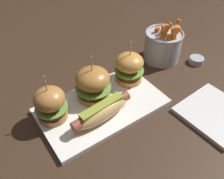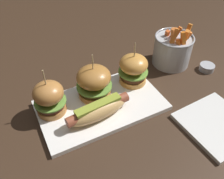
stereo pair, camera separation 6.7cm
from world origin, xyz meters
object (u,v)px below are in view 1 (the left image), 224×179
Objects in this scene: hot_dog at (102,111)px; slider_right at (129,67)px; slider_center at (94,83)px; side_plate at (215,113)px; platter_main at (102,106)px; fries_bucket at (163,45)px; sauce_ramekin at (196,60)px; slider_left at (51,104)px.

hot_dog is 1.31× the size of slider_right.
slider_center is 0.35m from side_plate.
hot_dog is at bearing -122.36° from platter_main.
hot_dog is at bearing -159.45° from fries_bucket.
slider_center is 0.81× the size of side_plate.
platter_main is at bearing 140.47° from side_plate.
side_plate is (0.11, -0.25, -0.06)m from slider_right.
slider_right reaches higher than fries_bucket.
slider_right is at bearing 114.89° from side_plate.
platter_main is at bearing 179.17° from sauce_ramekin.
platter_main is 2.49× the size of slider_left.
slider_center reaches higher than slider_right.
sauce_ramekin is 0.25m from side_plate.
slider_left is at bearing -173.88° from fries_bucket.
side_plate is at bearing -102.70° from fries_bucket.
slider_left is 0.81× the size of side_plate.
fries_bucket is at bearing 133.20° from sauce_ramekin.
platter_main is 0.33m from fries_bucket.
slider_right reaches higher than side_plate.
slider_right is at bearing -167.53° from fries_bucket.
slider_center is at bearing 172.83° from sauce_ramekin.
side_plate is (0.27, -0.16, -0.03)m from hot_dog.
sauce_ramekin is at bearing 52.77° from side_plate.
platter_main is at bearing -160.99° from slider_right.
sauce_ramekin is at bearing -7.17° from slider_center.
slider_left is 2.85× the size of sauce_ramekin.
fries_bucket is at bearing 12.47° from slider_right.
sauce_ramekin is at bearing -10.85° from slider_right.
side_plate is (-0.06, -0.29, -0.05)m from fries_bucket.
slider_right is at bearing 1.68° from slider_left.
sauce_ramekin is at bearing 4.85° from hot_dog.
sauce_ramekin is (0.08, -0.09, -0.04)m from fries_bucket.
hot_dog is 1.30× the size of slider_center.
slider_right is 0.92× the size of fries_bucket.
fries_bucket is (0.31, 0.04, -0.01)m from slider_center.
slider_left and slider_center have the same top height.
slider_left is (-0.11, 0.08, 0.02)m from hot_dog.
slider_left is 0.94× the size of fries_bucket.
side_plate is at bearing -39.53° from platter_main.
hot_dog reaches higher than side_plate.
platter_main is at bearing -92.80° from slider_center.
platter_main is at bearing -15.84° from slider_left.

